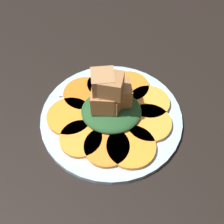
# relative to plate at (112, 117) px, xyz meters

# --- Properties ---
(table_slab) EXTENTS (1.20, 1.20, 0.02)m
(table_slab) POSITION_rel_plate_xyz_m (0.00, 0.00, -0.02)
(table_slab) COLOR black
(table_slab) RESTS_ON ground
(plate) EXTENTS (0.27, 0.27, 0.01)m
(plate) POSITION_rel_plate_xyz_m (0.00, 0.00, 0.00)
(plate) COLOR #99B7D1
(plate) RESTS_ON table_slab
(carrot_slice_0) EXTENTS (0.08, 0.08, 0.01)m
(carrot_slice_0) POSITION_rel_plate_xyz_m (0.01, 0.07, 0.01)
(carrot_slice_0) COLOR orange
(carrot_slice_0) RESTS_ON plate
(carrot_slice_1) EXTENTS (0.09, 0.09, 0.01)m
(carrot_slice_1) POSITION_rel_plate_xyz_m (-0.03, 0.07, 0.01)
(carrot_slice_1) COLOR orange
(carrot_slice_1) RESTS_ON plate
(carrot_slice_2) EXTENTS (0.09, 0.09, 0.01)m
(carrot_slice_2) POSITION_rel_plate_xyz_m (-0.07, 0.02, 0.01)
(carrot_slice_2) COLOR orange
(carrot_slice_2) RESTS_ON plate
(carrot_slice_3) EXTENTS (0.08, 0.08, 0.01)m
(carrot_slice_3) POSITION_rel_plate_xyz_m (-0.07, -0.03, 0.01)
(carrot_slice_3) COLOR orange
(carrot_slice_3) RESTS_ON plate
(carrot_slice_4) EXTENTS (0.08, 0.08, 0.01)m
(carrot_slice_4) POSITION_rel_plate_xyz_m (-0.04, -0.07, 0.01)
(carrot_slice_4) COLOR orange
(carrot_slice_4) RESTS_ON plate
(carrot_slice_5) EXTENTS (0.07, 0.07, 0.01)m
(carrot_slice_5) POSITION_rel_plate_xyz_m (0.01, -0.08, 0.01)
(carrot_slice_5) COLOR orange
(carrot_slice_5) RESTS_ON plate
(carrot_slice_6) EXTENTS (0.09, 0.09, 0.01)m
(carrot_slice_6) POSITION_rel_plate_xyz_m (0.05, -0.05, 0.01)
(carrot_slice_6) COLOR orange
(carrot_slice_6) RESTS_ON plate
(carrot_slice_7) EXTENTS (0.09, 0.09, 0.01)m
(carrot_slice_7) POSITION_rel_plate_xyz_m (0.08, 0.01, 0.01)
(carrot_slice_7) COLOR orange
(carrot_slice_7) RESTS_ON plate
(carrot_slice_8) EXTENTS (0.08, 0.08, 0.01)m
(carrot_slice_8) POSITION_rel_plate_xyz_m (0.06, 0.06, 0.01)
(carrot_slice_8) COLOR orange
(carrot_slice_8) RESTS_ON plate
(center_pile) EXTENTS (0.11, 0.10, 0.10)m
(center_pile) POSITION_rel_plate_xyz_m (0.00, -0.00, 0.04)
(center_pile) COLOR #1E4723
(center_pile) RESTS_ON plate
(fork) EXTENTS (0.18, 0.02, 0.00)m
(fork) POSITION_rel_plate_xyz_m (0.01, -0.05, 0.01)
(fork) COLOR #B2B2B7
(fork) RESTS_ON plate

